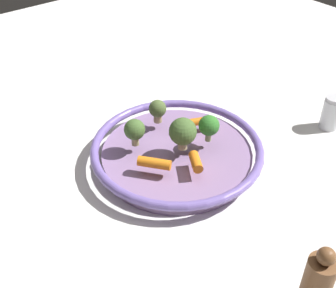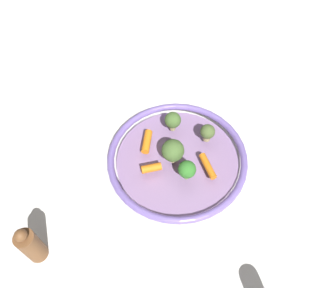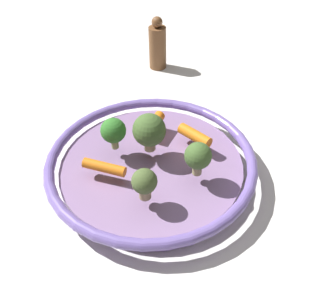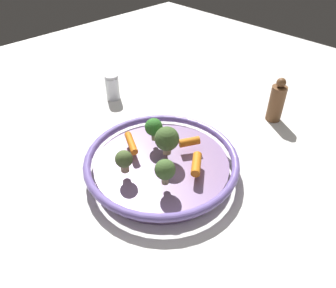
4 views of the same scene
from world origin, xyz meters
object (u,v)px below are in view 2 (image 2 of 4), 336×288
broccoli_floret_edge (187,170)px  pepper_mill (31,245)px  broccoli_floret_mid (173,120)px  baby_carrot_back (151,168)px  serving_bowl (177,160)px  baby_carrot_center (147,142)px  broccoli_floret_large (173,151)px  broccoli_floret_small (208,132)px  baby_carrot_near_rim (208,166)px

broccoli_floret_edge → pepper_mill: size_ratio=0.45×
broccoli_floret_edge → broccoli_floret_mid: (-0.08, -0.12, -0.00)m
broccoli_floret_mid → baby_carrot_back: bearing=21.5°
broccoli_floret_mid → serving_bowl: bearing=51.7°
baby_carrot_center → baby_carrot_back: (0.05, 0.06, -0.00)m
baby_carrot_center → baby_carrot_back: same height
baby_carrot_center → broccoli_floret_large: size_ratio=0.92×
broccoli_floret_small → baby_carrot_near_rim: bearing=42.0°
broccoli_floret_small → broccoli_floret_edge: (0.12, 0.04, 0.00)m
serving_bowl → pepper_mill: 0.39m
broccoli_floret_small → broccoli_floret_large: size_ratio=0.76×
baby_carrot_near_rim → pepper_mill: bearing=-19.1°
baby_carrot_near_rim → broccoli_floret_small: size_ratio=1.35×
broccoli_floret_edge → broccoli_floret_mid: bearing=-123.6°
baby_carrot_back → pepper_mill: (0.31, -0.05, 0.00)m
baby_carrot_back → pepper_mill: size_ratio=0.37×
baby_carrot_near_rim → pepper_mill: size_ratio=0.54×
broccoli_floret_edge → pepper_mill: (0.35, -0.12, -0.03)m
baby_carrot_center → pepper_mill: size_ratio=0.49×
baby_carrot_near_rim → broccoli_floret_mid: 0.15m
serving_bowl → broccoli_floret_large: (0.02, 0.00, 0.06)m
baby_carrot_center → broccoli_floret_small: 0.15m
broccoli_floret_edge → broccoli_floret_large: broccoli_floret_large is taller
baby_carrot_back → broccoli_floret_small: broccoli_floret_small is taller
serving_bowl → baby_carrot_near_rim: 0.09m
baby_carrot_near_rim → serving_bowl: bearing=-72.3°
baby_carrot_near_rim → broccoli_floret_large: 0.09m
baby_carrot_back → broccoli_floret_mid: (-0.13, -0.05, 0.03)m
baby_carrot_center → baby_carrot_near_rim: baby_carrot_center is taller
broccoli_floret_edge → baby_carrot_center: bearing=-90.8°
baby_carrot_back → pepper_mill: bearing=-8.7°
serving_bowl → broccoli_floret_mid: bearing=-128.3°
broccoli_floret_mid → baby_carrot_near_rim: bearing=79.2°
baby_carrot_near_rim → broccoli_floret_large: size_ratio=1.02×
baby_carrot_back → broccoli_floret_mid: broccoli_floret_mid is taller
serving_bowl → broccoli_floret_edge: size_ratio=6.11×
broccoli_floret_small → broccoli_floret_mid: 0.09m
serving_bowl → broccoli_floret_edge: 0.09m
serving_bowl → broccoli_floret_edge: broccoli_floret_edge is taller
baby_carrot_center → broccoli_floret_mid: 0.09m
baby_carrot_center → broccoli_floret_mid: (-0.08, 0.01, 0.03)m
baby_carrot_back → broccoli_floret_large: 0.07m
baby_carrot_back → broccoli_floret_edge: bearing=120.9°
baby_carrot_near_rim → broccoli_floret_small: (-0.06, -0.06, 0.02)m
broccoli_floret_edge → broccoli_floret_large: (-0.01, -0.06, 0.00)m
baby_carrot_center → pepper_mill: 0.35m
serving_bowl → broccoli_floret_small: 0.10m
broccoli_floret_small → broccoli_floret_edge: 0.12m
broccoli_floret_mid → pepper_mill: bearing=0.4°
broccoli_floret_large → pepper_mill: pepper_mill is taller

